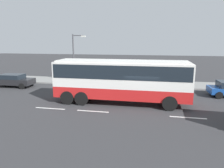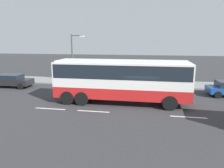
# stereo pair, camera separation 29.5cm
# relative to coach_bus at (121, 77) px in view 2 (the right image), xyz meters

# --- Properties ---
(ground_plane) EXTENTS (120.00, 120.00, 0.00)m
(ground_plane) POSITION_rel_coach_bus_xyz_m (1.68, -0.19, -2.18)
(ground_plane) COLOR #333335
(sidewalk_curb) EXTENTS (80.00, 4.00, 0.15)m
(sidewalk_curb) POSITION_rel_coach_bus_xyz_m (1.68, 8.18, -2.11)
(sidewalk_curb) COLOR gray
(sidewalk_curb) RESTS_ON ground_plane
(lane_centreline) EXTENTS (24.20, 0.16, 0.01)m
(lane_centreline) POSITION_rel_coach_bus_xyz_m (-6.10, -2.46, -2.18)
(lane_centreline) COLOR white
(lane_centreline) RESTS_ON ground_plane
(coach_bus) EXTENTS (10.83, 2.72, 3.53)m
(coach_bus) POSITION_rel_coach_bus_xyz_m (0.00, 0.00, 0.00)
(coach_bus) COLOR red
(coach_bus) RESTS_ON ground_plane
(car_black_sedan) EXTENTS (4.39, 1.96, 1.42)m
(car_black_sedan) POSITION_rel_coach_bus_xyz_m (-12.75, 3.88, -1.42)
(car_black_sedan) COLOR black
(car_black_sedan) RESTS_ON ground_plane
(pedestrian_near_curb) EXTENTS (0.32, 0.32, 1.69)m
(pedestrian_near_curb) POSITION_rel_coach_bus_xyz_m (-2.40, 7.43, -1.06)
(pedestrian_near_curb) COLOR #38334C
(pedestrian_near_curb) RESTS_ON sidewalk_curb
(pedestrian_at_crossing) EXTENTS (0.32, 0.32, 1.63)m
(pedestrian_at_crossing) POSITION_rel_coach_bus_xyz_m (-4.12, 8.61, -1.10)
(pedestrian_at_crossing) COLOR #38334C
(pedestrian_at_crossing) RESTS_ON sidewalk_curb
(street_lamp) EXTENTS (1.59, 0.24, 5.65)m
(street_lamp) POSITION_rel_coach_bus_xyz_m (-6.47, 6.67, 1.26)
(street_lamp) COLOR #47474C
(street_lamp) RESTS_ON sidewalk_curb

